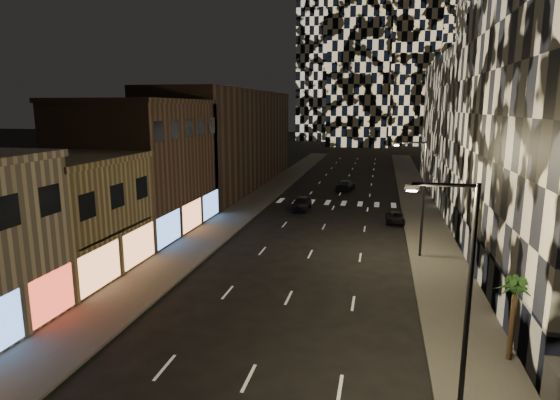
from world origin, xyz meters
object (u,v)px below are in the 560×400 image
at_px(streetlight_near, 462,287).
at_px(streetlight_far, 420,191).
at_px(car_dark_rightlane, 395,218).
at_px(palm_tree, 515,292).
at_px(car_dark_oncoming, 346,185).
at_px(car_dark_midlane, 301,203).

height_order(streetlight_near, streetlight_far, same).
bearing_deg(car_dark_rightlane, streetlight_far, -84.14).
bearing_deg(palm_tree, car_dark_oncoming, 103.91).
distance_m(streetlight_near, palm_tree, 6.08).
height_order(streetlight_far, palm_tree, streetlight_far).
bearing_deg(car_dark_rightlane, palm_tree, -81.53).
xyz_separation_m(streetlight_near, palm_tree, (3.15, 4.86, -1.87)).
bearing_deg(car_dark_oncoming, streetlight_far, 112.35).
bearing_deg(car_dark_oncoming, car_dark_midlane, 81.56).
relative_size(streetlight_far, car_dark_oncoming, 1.80).
relative_size(car_dark_midlane, car_dark_oncoming, 0.92).
bearing_deg(streetlight_near, streetlight_far, 90.00).
xyz_separation_m(car_dark_oncoming, palm_tree, (11.00, -44.43, 2.76)).
height_order(streetlight_near, car_dark_midlane, streetlight_near).
bearing_deg(streetlight_near, car_dark_oncoming, 99.06).
distance_m(streetlight_near, car_dark_midlane, 37.36).
bearing_deg(streetlight_near, car_dark_midlane, 108.64).
height_order(car_dark_midlane, car_dark_rightlane, car_dark_midlane).
bearing_deg(car_dark_rightlane, streetlight_near, -88.79).
height_order(car_dark_rightlane, palm_tree, palm_tree).
relative_size(car_dark_midlane, car_dark_rightlane, 1.18).
xyz_separation_m(car_dark_rightlane, palm_tree, (4.55, -26.17, 2.95)).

